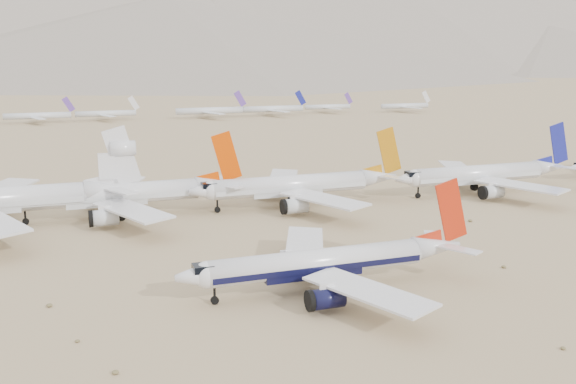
% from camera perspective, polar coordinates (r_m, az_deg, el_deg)
% --- Properties ---
extents(ground, '(7000.00, 7000.00, 0.00)m').
position_cam_1_polar(ground, '(106.70, 8.70, -8.39)').
color(ground, '#7F664A').
rests_on(ground, ground).
extents(main_airliner, '(47.78, 46.67, 16.86)m').
position_cam_1_polar(main_airliner, '(103.45, 3.72, -6.22)').
color(main_airliner, silver).
rests_on(main_airliner, ground).
extents(row2_navy_widebody, '(52.41, 51.25, 18.64)m').
position_cam_1_polar(row2_navy_widebody, '(183.13, 17.08, 1.54)').
color(row2_navy_widebody, silver).
rests_on(row2_navy_widebody, ground).
extents(row2_gold_tail, '(53.24, 52.07, 18.96)m').
position_cam_1_polar(row2_gold_tail, '(159.67, 1.00, 0.61)').
color(row2_gold_tail, silver).
rests_on(row2_gold_tail, ground).
extents(row2_orange_tail, '(53.76, 52.59, 19.18)m').
position_cam_1_polar(row2_orange_tail, '(153.70, -14.55, -0.20)').
color(row2_orange_tail, silver).
rests_on(row2_orange_tail, ground).
extents(distant_storage_row, '(456.79, 59.03, 14.71)m').
position_cam_1_polar(distant_storage_row, '(382.15, -21.49, 6.36)').
color(distant_storage_row, silver).
rests_on(distant_storage_row, ground).
extents(foothills, '(4637.50, 1395.00, 155.00)m').
position_cam_1_polar(foothills, '(1319.80, 6.25, 13.35)').
color(foothills, slate).
rests_on(foothills, ground).
extents(desert_scrub, '(261.14, 121.67, 0.63)m').
position_cam_1_polar(desert_scrub, '(91.94, 21.54, -12.40)').
color(desert_scrub, brown).
rests_on(desert_scrub, ground).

